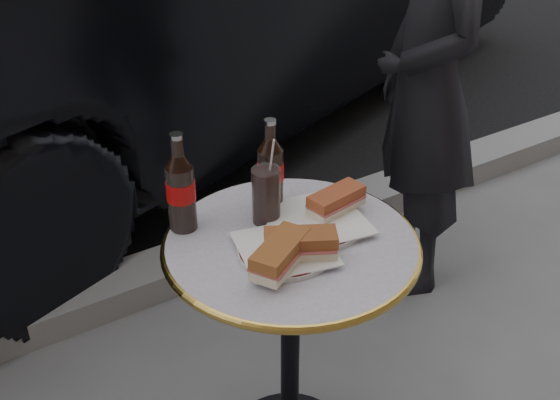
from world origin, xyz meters
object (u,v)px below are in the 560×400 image
pedestrian (428,85)px  cola_glass (266,195)px  bistro_table (290,354)px  plate_left (285,251)px  plate_right (315,222)px  cola_bottle_left (180,182)px  cola_bottle_right (270,164)px

pedestrian → cola_glass: bearing=-44.2°
bistro_table → plate_left: (-0.04, -0.04, 0.37)m
plate_left → plate_right: size_ratio=0.90×
plate_right → pedestrian: bearing=29.8°
cola_glass → pedestrian: (0.88, 0.37, -0.03)m
cola_bottle_left → pedestrian: (1.06, 0.29, -0.08)m
bistro_table → cola_bottle_left: size_ratio=2.87×
cola_bottle_left → cola_bottle_right: cola_bottle_left is taller
cola_bottle_right → bistro_table: bearing=-104.9°
plate_left → cola_glass: (0.04, 0.14, 0.07)m
plate_left → cola_bottle_right: bearing=67.0°
plate_left → cola_glass: size_ratio=1.49×
pedestrian → cola_bottle_right: bearing=-46.4°
plate_left → cola_glass: cola_glass is taller
plate_right → plate_left: bearing=-153.9°
bistro_table → cola_bottle_left: cola_bottle_left is taller
bistro_table → plate_right: bearing=17.0°
cola_bottle_left → plate_right: bearing=-30.4°
plate_left → plate_right: plate_right is taller
bistro_table → cola_glass: 0.45m
cola_bottle_left → pedestrian: bearing=15.1°
bistro_table → plate_right: 0.38m
plate_left → cola_bottle_left: bearing=123.6°
plate_right → cola_glass: (-0.09, 0.08, 0.07)m
bistro_table → cola_bottle_left: bearing=135.2°
plate_right → cola_glass: size_ratio=1.65×
cola_bottle_right → pedestrian: pedestrian is taller
cola_bottle_right → pedestrian: (0.83, 0.31, -0.08)m
cola_bottle_left → cola_bottle_right: bearing=-6.6°
cola_bottle_left → cola_glass: size_ratio=1.72×
bistro_table → plate_right: plate_right is taller
plate_right → cola_bottle_right: cola_bottle_right is taller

